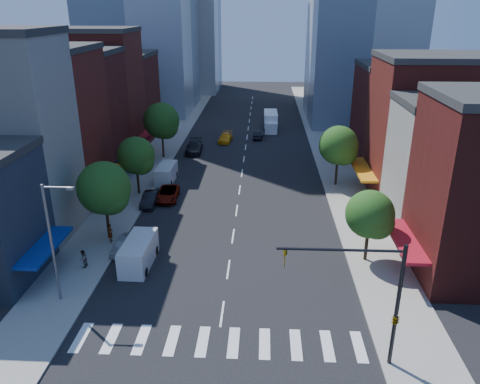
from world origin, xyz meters
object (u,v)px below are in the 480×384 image
at_px(cargo_van_far, 166,174).
at_px(traffic_car_oncoming, 258,135).
at_px(parked_car_front, 123,245).
at_px(pedestrian_far, 83,259).
at_px(cargo_van_near, 138,254).
at_px(traffic_car_far, 269,116).
at_px(parked_car_rear, 194,147).
at_px(taxi, 225,138).
at_px(parked_car_second, 150,199).
at_px(box_truck, 271,122).
at_px(parked_car_third, 168,194).
at_px(pedestrian_near, 111,233).

bearing_deg(cargo_van_far, traffic_car_oncoming, 63.66).
relative_size(parked_car_front, pedestrian_far, 2.53).
height_order(cargo_van_near, traffic_car_oncoming, cargo_van_near).
relative_size(cargo_van_far, traffic_car_far, 1.08).
distance_m(parked_car_rear, taxi, 7.34).
bearing_deg(parked_car_second, parked_car_rear, 84.05).
height_order(parked_car_rear, box_truck, box_truck).
distance_m(parked_car_front, traffic_car_far, 53.50).
xyz_separation_m(traffic_car_oncoming, pedestrian_far, (-13.78, -41.80, 0.26)).
distance_m(parked_car_second, pedestrian_far, 13.75).
bearing_deg(taxi, cargo_van_near, -91.25).
height_order(taxi, traffic_car_far, traffic_car_far).
bearing_deg(traffic_car_far, cargo_van_far, 65.91).
relative_size(cargo_van_near, taxi, 1.15).
bearing_deg(traffic_car_oncoming, parked_car_second, 73.05).
height_order(parked_car_third, traffic_car_oncoming, parked_car_third).
xyz_separation_m(box_truck, pedestrian_near, (-14.97, -43.17, -0.41)).
bearing_deg(taxi, pedestrian_far, -97.35).
bearing_deg(cargo_van_near, taxi, 85.01).
xyz_separation_m(parked_car_third, box_truck, (11.79, 32.57, 0.76)).
relative_size(parked_car_second, cargo_van_far, 0.86).
relative_size(parked_car_second, box_truck, 0.56).
distance_m(taxi, pedestrian_far, 40.36).
xyz_separation_m(parked_car_rear, cargo_van_near, (-0.00, -32.64, 0.32)).
bearing_deg(taxi, parked_car_front, -94.72).
bearing_deg(traffic_car_oncoming, taxi, 29.31).
relative_size(taxi, pedestrian_near, 2.66).
xyz_separation_m(taxi, traffic_car_oncoming, (5.22, 2.36, -0.02)).
xyz_separation_m(parked_car_third, parked_car_rear, (0.35, 18.23, 0.13)).
height_order(parked_car_rear, cargo_van_near, cargo_van_near).
height_order(parked_car_third, cargo_van_near, cargo_van_near).
xyz_separation_m(parked_car_front, cargo_van_far, (0.31, 17.81, 0.37)).
distance_m(parked_car_third, traffic_car_oncoming, 28.36).
height_order(box_truck, pedestrian_far, box_truck).
distance_m(box_truck, pedestrian_near, 45.70).
bearing_deg(parked_car_rear, pedestrian_near, -98.53).
bearing_deg(traffic_car_far, parked_car_rear, 59.17).
bearing_deg(pedestrian_near, box_truck, -26.79).
distance_m(cargo_van_far, traffic_car_far, 36.40).
distance_m(traffic_car_far, pedestrian_near, 52.46).
relative_size(parked_car_front, parked_car_third, 0.80).
height_order(traffic_car_oncoming, traffic_car_far, traffic_car_far).
bearing_deg(cargo_van_near, parked_car_third, 92.53).
distance_m(parked_car_third, cargo_van_near, 14.42).
bearing_deg(traffic_car_far, box_truck, 88.71).
bearing_deg(parked_car_rear, cargo_van_near, -91.55).
xyz_separation_m(traffic_car_oncoming, box_truck, (2.06, 5.94, 0.78)).
relative_size(cargo_van_far, box_truck, 0.65).
xyz_separation_m(parked_car_rear, cargo_van_far, (-1.69, -12.52, 0.22)).
xyz_separation_m(parked_car_third, pedestrian_far, (-4.04, -15.16, 0.24)).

